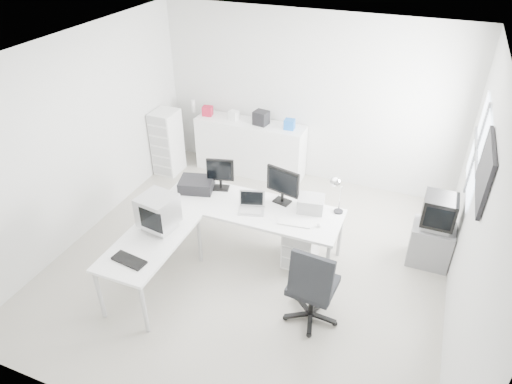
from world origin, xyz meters
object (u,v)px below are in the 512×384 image
at_px(drawer_pedestal, 301,243).
at_px(office_chair, 313,282).
at_px(side_desk, 153,264).
at_px(laptop, 251,204).
at_px(laser_printer, 311,204).
at_px(sideboard, 250,147).
at_px(crt_monitor, 158,215).
at_px(crt_tv, 439,213).
at_px(inkjet_printer, 197,185).
at_px(main_desk, 251,229).
at_px(lcd_monitor_small, 220,174).
at_px(lcd_monitor_large, 283,186).
at_px(tv_cabinet, 430,244).
at_px(filing_cabinet, 167,142).

height_order(drawer_pedestal, office_chair, office_chair).
height_order(side_desk, office_chair, office_chair).
bearing_deg(laptop, laser_printer, 7.80).
xyz_separation_m(side_desk, sideboard, (0.00, 3.13, 0.10)).
bearing_deg(crt_monitor, crt_tv, 34.62).
bearing_deg(inkjet_printer, laser_printer, -10.71).
bearing_deg(crt_tv, main_desk, -163.50).
xyz_separation_m(drawer_pedestal, crt_monitor, (-1.55, -0.90, 0.66)).
bearing_deg(main_desk, laptop, -63.43).
relative_size(laser_printer, crt_monitor, 0.81).
xyz_separation_m(lcd_monitor_small, sideboard, (-0.30, 1.78, -0.51)).
xyz_separation_m(drawer_pedestal, crt_tv, (1.60, 0.63, 0.50)).
relative_size(lcd_monitor_large, tv_cabinet, 0.86).
xyz_separation_m(laptop, office_chair, (1.06, -0.75, -0.30)).
distance_m(lcd_monitor_small, laser_printer, 1.31).
xyz_separation_m(main_desk, crt_monitor, (-0.85, -0.85, 0.58)).
bearing_deg(lcd_monitor_large, crt_tv, 26.00).
xyz_separation_m(laser_printer, tv_cabinet, (1.55, 0.46, -0.56)).
bearing_deg(crt_monitor, laser_printer, 42.47).
distance_m(main_desk, side_desk, 1.39).
height_order(laptop, filing_cabinet, filing_cabinet).
bearing_deg(office_chair, filing_cabinet, 149.16).
height_order(inkjet_printer, laptop, laptop).
bearing_deg(crt_tv, inkjet_printer, -169.55).
distance_m(side_desk, tv_cabinet, 3.62).
relative_size(sideboard, filing_cabinet, 1.68).
bearing_deg(lcd_monitor_large, crt_monitor, -123.96).
bearing_deg(laser_printer, drawer_pedestal, -115.56).
bearing_deg(tv_cabinet, lcd_monitor_small, -171.40).
relative_size(main_desk, laser_printer, 7.25).
bearing_deg(filing_cabinet, sideboard, 20.98).
bearing_deg(drawer_pedestal, crt_tv, 21.53).
height_order(drawer_pedestal, crt_tv, crt_tv).
height_order(main_desk, laptop, laptop).
height_order(side_desk, crt_monitor, crt_monitor).
xyz_separation_m(drawer_pedestal, lcd_monitor_large, (-0.35, 0.20, 0.70)).
relative_size(laser_printer, crt_tv, 0.66).
relative_size(main_desk, inkjet_printer, 5.28).
height_order(lcd_monitor_large, filing_cabinet, lcd_monitor_large).
height_order(side_desk, drawer_pedestal, side_desk).
bearing_deg(sideboard, lcd_monitor_small, -80.52).
height_order(tv_cabinet, sideboard, sideboard).
distance_m(main_desk, lcd_monitor_small, 0.86).
height_order(main_desk, crt_monitor, crt_monitor).
distance_m(crt_monitor, sideboard, 2.92).
bearing_deg(sideboard, tv_cabinet, -23.19).
bearing_deg(inkjet_printer, sideboard, 74.91).
bearing_deg(main_desk, lcd_monitor_small, 155.56).
distance_m(inkjet_printer, crt_tv, 3.20).
bearing_deg(drawer_pedestal, inkjet_printer, 178.15).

